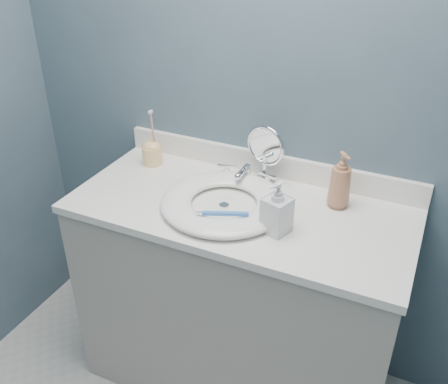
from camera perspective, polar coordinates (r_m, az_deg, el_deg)
The scene contains 12 objects.
back_wall at distance 1.87m, azimuth 5.44°, elevation 10.91°, with size 2.20×0.02×2.40m, color #425263.
vanity_cabinet at distance 2.05m, azimuth 1.65°, elevation -12.39°, with size 1.20×0.55×0.85m, color #A29E94.
countertop at distance 1.78m, azimuth 1.86°, elevation -1.98°, with size 1.22×0.57×0.03m, color white.
backsplash at distance 1.97m, azimuth 4.93°, elevation 3.24°, with size 1.22×0.02×0.09m, color white.
basin at distance 1.76m, azimuth -0.00°, elevation -1.15°, with size 0.45×0.45×0.04m, color white, non-canonical shape.
drain at distance 1.77m, azimuth -0.00°, elevation -1.56°, with size 0.04×0.04×0.01m, color silver.
faucet at distance 1.91m, azimuth 2.49°, elevation 1.88°, with size 0.25×0.13×0.07m.
makeup_mirror at distance 1.87m, azimuth 4.73°, elevation 4.55°, with size 0.16×0.09×0.23m.
soap_bottle_amber at distance 1.77m, azimuth 13.17°, elevation 1.33°, with size 0.08×0.08×0.21m, color #AA6D4D.
soap_bottle_clear at distance 1.61m, azimuth 6.09°, elevation -1.73°, with size 0.08×0.08×0.18m, color silver.
toothbrush_holder at distance 2.06m, azimuth -8.23°, elevation 4.57°, with size 0.08×0.08×0.23m.
toothbrush_lying at distance 1.65m, azimuth -0.09°, elevation -2.49°, with size 0.17×0.08×0.02m.
Camera 1 is at (0.58, -0.41, 1.82)m, focal length 40.00 mm.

